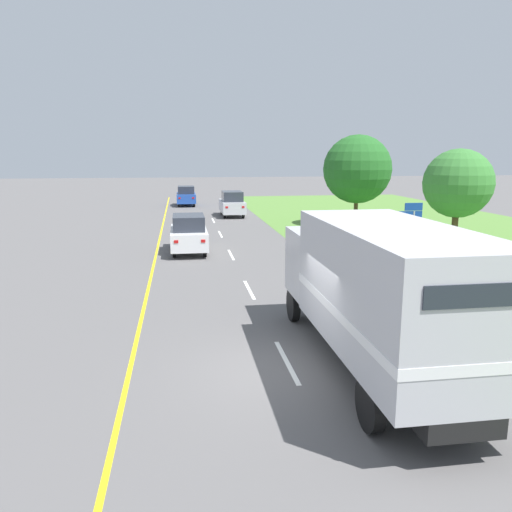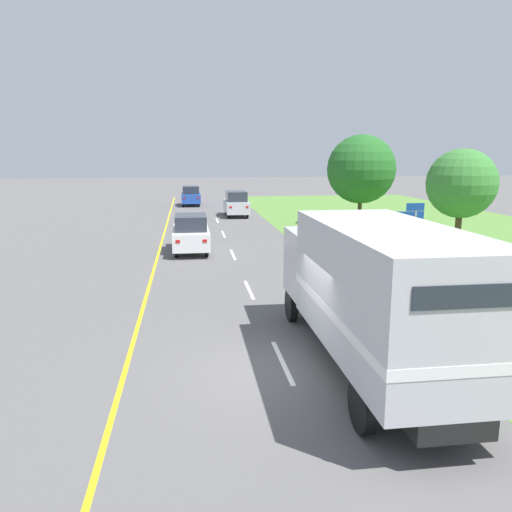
% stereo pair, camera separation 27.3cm
% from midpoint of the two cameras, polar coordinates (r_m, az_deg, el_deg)
% --- Properties ---
extents(ground_plane, '(200.00, 200.00, 0.00)m').
position_cam_midpoint_polar(ground_plane, '(11.89, 4.13, -12.84)').
color(ground_plane, '#5B5959').
extents(grass_shoulder, '(20.00, 64.14, 0.01)m').
position_cam_midpoint_polar(grass_shoulder, '(31.82, 22.52, 1.80)').
color(grass_shoulder, '#568438').
rests_on(grass_shoulder, ground).
extents(edge_line_yellow, '(0.12, 64.14, 0.01)m').
position_cam_midpoint_polar(edge_line_yellow, '(27.55, -10.59, 1.09)').
color(edge_line_yellow, yellow).
rests_on(edge_line_yellow, ground).
extents(centre_dash_near, '(0.12, 2.60, 0.01)m').
position_cam_midpoint_polar(centre_dash_near, '(12.31, 3.68, -11.95)').
color(centre_dash_near, white).
rests_on(centre_dash_near, ground).
extents(centre_dash_mid_a, '(0.12, 2.60, 0.01)m').
position_cam_midpoint_polar(centre_dash_mid_a, '(18.46, -0.37, -3.85)').
color(centre_dash_mid_a, white).
rests_on(centre_dash_mid_a, ground).
extents(centre_dash_mid_b, '(0.12, 2.60, 0.01)m').
position_cam_midpoint_polar(centre_dash_mid_b, '(24.85, -2.34, 0.16)').
color(centre_dash_mid_b, white).
rests_on(centre_dash_mid_b, ground).
extents(centre_dash_far, '(0.12, 2.60, 0.01)m').
position_cam_midpoint_polar(centre_dash_far, '(31.33, -3.49, 2.52)').
color(centre_dash_far, white).
rests_on(centre_dash_far, ground).
extents(centre_dash_farthest, '(0.12, 2.60, 0.01)m').
position_cam_midpoint_polar(centre_dash_farthest, '(37.84, -4.25, 4.07)').
color(centre_dash_farthest, white).
rests_on(centre_dash_farthest, ground).
extents(horse_trailer_truck, '(2.45, 8.32, 3.47)m').
position_cam_midpoint_polar(horse_trailer_truck, '(11.52, 13.79, -3.65)').
color(horse_trailer_truck, black).
rests_on(horse_trailer_truck, ground).
extents(lead_car_white, '(1.80, 4.21, 1.91)m').
position_cam_midpoint_polar(lead_car_white, '(25.57, -7.14, 2.59)').
color(lead_car_white, black).
rests_on(lead_car_white, ground).
extents(lead_car_silver_ahead, '(1.80, 4.36, 2.01)m').
position_cam_midpoint_polar(lead_car_silver_ahead, '(40.44, -2.08, 6.00)').
color(lead_car_silver_ahead, black).
rests_on(lead_car_silver_ahead, ground).
extents(lead_car_blue_ahead, '(1.80, 3.96, 1.91)m').
position_cam_midpoint_polar(lead_car_blue_ahead, '(49.26, -7.29, 6.86)').
color(lead_car_blue_ahead, black).
rests_on(lead_car_blue_ahead, ground).
extents(highway_sign, '(2.39, 0.09, 2.92)m').
position_cam_midpoint_polar(highway_sign, '(21.63, 16.11, 2.94)').
color(highway_sign, '#9E9EA3').
rests_on(highway_sign, ground).
extents(roadside_tree_near, '(3.59, 3.59, 5.21)m').
position_cam_midpoint_polar(roadside_tree_near, '(28.30, 22.70, 7.62)').
color(roadside_tree_near, '#4C3823').
rests_on(roadside_tree_near, ground).
extents(roadside_tree_mid, '(4.68, 4.68, 6.25)m').
position_cam_midpoint_polar(roadside_tree_mid, '(35.41, 12.16, 9.66)').
color(roadside_tree_mid, '#4C3823').
rests_on(roadside_tree_mid, ground).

